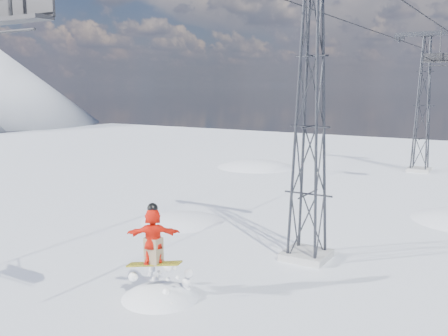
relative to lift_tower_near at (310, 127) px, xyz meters
The scene contains 7 objects.
ground 9.72m from the lift_tower_near, 95.71° to the right, with size 120.00×120.00×0.00m, color white.
snow_terrain 20.81m from the lift_tower_near, 112.81° to the left, with size 39.00×37.00×22.00m.
lift_tower_near is the anchor object (origin of this frame).
lift_tower_far 25.00m from the lift_tower_near, 90.00° to the left, with size 5.20×1.80×11.43m.
haul_cables 12.70m from the lift_tower_near, 90.00° to the left, with size 4.46×51.00×0.06m.
lift_chair_near 12.31m from the lift_tower_near, 100.68° to the right, with size 2.15×0.62×2.67m.
lift_chair_mid 17.33m from the lift_tower_near, 82.56° to the left, with size 2.02×0.58×2.50m.
Camera 1 is at (8.16, -10.78, 7.10)m, focal length 40.00 mm.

